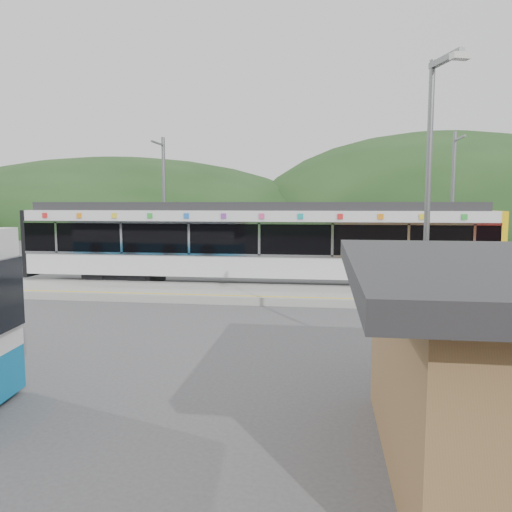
# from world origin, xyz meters

# --- Properties ---
(ground) EXTENTS (120.00, 120.00, 0.00)m
(ground) POSITION_xyz_m (0.00, 0.00, 0.00)
(ground) COLOR #4C4C4F
(ground) RESTS_ON ground
(hills) EXTENTS (146.00, 149.00, 26.00)m
(hills) POSITION_xyz_m (6.19, 5.29, 0.00)
(hills) COLOR #1E3D19
(hills) RESTS_ON ground
(platform) EXTENTS (26.00, 3.20, 0.30)m
(platform) POSITION_xyz_m (0.00, 3.30, 0.15)
(platform) COLOR #9E9E99
(platform) RESTS_ON ground
(yellow_line) EXTENTS (26.00, 0.10, 0.01)m
(yellow_line) POSITION_xyz_m (0.00, 2.00, 0.30)
(yellow_line) COLOR yellow
(yellow_line) RESTS_ON platform
(train) EXTENTS (20.44, 3.01, 3.74)m
(train) POSITION_xyz_m (-2.08, 6.00, 2.06)
(train) COLOR black
(train) RESTS_ON ground
(catenary_mast_west) EXTENTS (0.18, 1.80, 7.00)m
(catenary_mast_west) POSITION_xyz_m (-7.00, 8.56, 3.65)
(catenary_mast_west) COLOR slate
(catenary_mast_west) RESTS_ON ground
(catenary_mast_east) EXTENTS (0.18, 1.80, 7.00)m
(catenary_mast_east) POSITION_xyz_m (7.00, 8.56, 3.65)
(catenary_mast_east) COLOR slate
(catenary_mast_east) RESTS_ON ground
(lamp_post) EXTENTS (0.45, 1.20, 6.64)m
(lamp_post) POSITION_xyz_m (3.22, -5.11, 3.95)
(lamp_post) COLOR slate
(lamp_post) RESTS_ON ground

